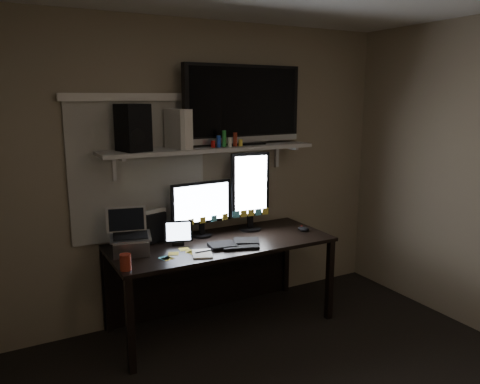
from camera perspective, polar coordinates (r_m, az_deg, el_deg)
back_wall at (r=4.03m, az=-4.69°, el=2.49°), size 3.60×0.00×3.60m
window_blinds at (r=3.82m, az=-12.18°, el=2.53°), size 1.10×0.02×1.10m
desk at (r=3.98m, az=-3.05°, el=-7.97°), size 1.80×0.75×0.73m
wall_shelf at (r=3.84m, az=-3.69°, el=5.29°), size 1.80×0.35×0.03m
monitor_landscape at (r=3.90m, az=-4.72°, el=-2.04°), size 0.54×0.09×0.48m
monitor_portrait at (r=4.06m, az=1.26°, el=0.14°), size 0.35×0.10×0.70m
keyboard at (r=3.72m, az=-0.67°, el=-6.30°), size 0.46×0.28×0.03m
mouse at (r=4.13m, az=7.76°, el=-4.47°), size 0.10×0.12×0.04m
notepad at (r=3.52m, az=-4.63°, el=-7.52°), size 0.20×0.24×0.01m
tablet at (r=3.74m, az=-7.61°, el=-4.93°), size 0.24×0.16×0.20m
file_sorter at (r=3.83m, az=-10.54°, el=-4.17°), size 0.22×0.15×0.26m
laptop at (r=3.56m, az=-13.23°, el=-4.84°), size 0.34×0.30×0.33m
cup at (r=3.29m, az=-13.78°, el=-8.31°), size 0.10×0.10×0.11m
sticky_notes at (r=3.54m, az=-7.19°, el=-7.51°), size 0.35×0.27×0.00m
tv at (r=4.01m, az=0.42°, el=10.56°), size 1.12×0.27×0.67m
game_console at (r=3.73m, az=-7.54°, el=7.64°), size 0.16×0.27×0.31m
speaker at (r=3.61m, az=-12.93°, el=7.65°), size 0.24×0.27×0.35m
bottles at (r=3.81m, az=-1.60°, el=6.47°), size 0.21×0.08×0.13m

